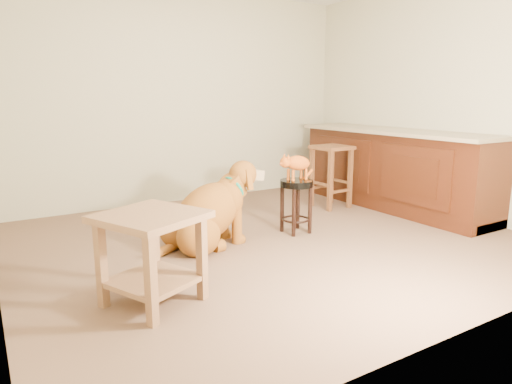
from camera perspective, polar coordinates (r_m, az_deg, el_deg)
floor at (r=4.31m, az=1.95°, el=-5.99°), size 4.50×4.00×0.01m
room_shell at (r=4.11m, az=2.12°, el=16.81°), size 4.54×4.04×2.62m
cabinet_run at (r=5.69m, az=16.84°, el=2.46°), size 0.70×2.56×0.94m
padded_stool at (r=4.46m, az=5.05°, el=-0.43°), size 0.32×0.32×0.53m
wood_stool at (r=5.56m, az=9.34°, el=2.07°), size 0.42×0.42×0.75m
side_table at (r=3.00m, az=-12.91°, el=-6.41°), size 0.77×0.77×0.60m
golden_retriever at (r=4.07m, az=-6.02°, el=-2.79°), size 1.24×0.66×0.79m
tabby_kitten at (r=4.40m, az=5.00°, el=3.51°), size 0.47×0.17×0.29m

